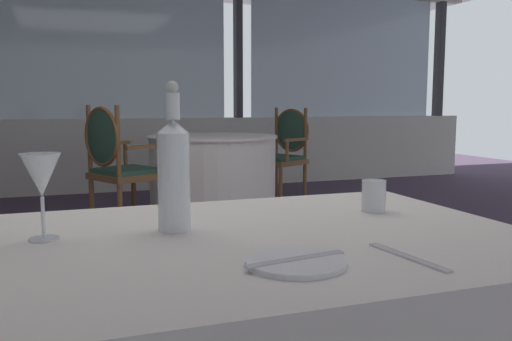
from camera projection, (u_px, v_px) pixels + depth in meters
name	position (u px, v px, depth m)	size (l,w,h in m)	color
ground_plane	(201.00, 319.00, 2.58)	(14.07, 14.07, 0.00)	#47384C
window_wall_far	(115.00, 99.00, 6.25)	(9.58, 0.14, 2.68)	beige
side_plate	(296.00, 262.00, 0.98)	(0.19, 0.19, 0.01)	white
butter_knife	(296.00, 259.00, 0.98)	(0.20, 0.02, 0.00)	silver
dinner_fork	(408.00, 257.00, 1.02)	(0.21, 0.02, 0.00)	silver
water_bottle	(174.00, 171.00, 1.24)	(0.07, 0.07, 0.34)	white
wine_glass	(41.00, 177.00, 1.14)	(0.08, 0.08, 0.19)	white
water_tumbler	(374.00, 196.00, 1.46)	(0.06, 0.06, 0.09)	white
background_table_1	(213.00, 175.00, 5.02)	(1.19, 1.19, 0.73)	white
dining_chair_1_0	(116.00, 159.00, 4.24)	(0.62, 0.65, 1.01)	brown
dining_chair_1_1	(284.00, 148.00, 5.75)	(0.62, 0.65, 0.98)	brown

